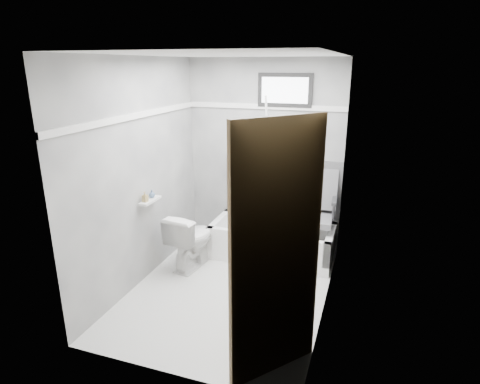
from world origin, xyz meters
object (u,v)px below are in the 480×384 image
at_px(bathtub, 272,240).
at_px(soap_bottle_a, 145,197).
at_px(door, 303,281).
at_px(soap_bottle_b, 152,194).
at_px(toilet, 191,240).
at_px(office_chair, 312,213).

distance_m(bathtub, soap_bottle_a, 1.70).
distance_m(door, soap_bottle_b, 2.37).
relative_size(toilet, soap_bottle_b, 7.95).
height_order(office_chair, soap_bottle_a, office_chair).
xyz_separation_m(door, soap_bottle_a, (-1.92, 1.24, -0.03)).
relative_size(door, soap_bottle_b, 23.31).
xyz_separation_m(toilet, soap_bottle_b, (-0.32, -0.28, 0.62)).
xyz_separation_m(toilet, soap_bottle_a, (-0.32, -0.42, 0.63)).
height_order(office_chair, door, door).
height_order(door, soap_bottle_a, door).
bearing_deg(bathtub, toilet, -147.19).
bearing_deg(soap_bottle_b, bathtub, 35.27).
height_order(soap_bottle_a, soap_bottle_b, soap_bottle_a).
height_order(toilet, soap_bottle_a, soap_bottle_a).
height_order(door, soap_bottle_b, door).
bearing_deg(soap_bottle_a, bathtub, 39.59).
distance_m(bathtub, office_chair, 0.62).
distance_m(bathtub, door, 2.46).
bearing_deg(bathtub, soap_bottle_b, -144.73).
bearing_deg(toilet, door, 140.95).
xyz_separation_m(office_chair, toilet, (-1.31, -0.60, -0.28)).
distance_m(toilet, door, 2.40).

